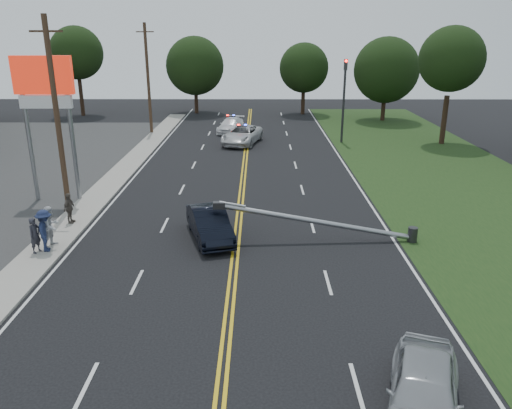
{
  "coord_description": "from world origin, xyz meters",
  "views": [
    {
      "loc": [
        1.0,
        -13.23,
        9.14
      ],
      "look_at": [
        0.9,
        8.3,
        1.7
      ],
      "focal_mm": 35.0,
      "sensor_mm": 36.0,
      "label": 1
    }
  ],
  "objects_px": {
    "waiting_sedan": "(424,392)",
    "bystander_b": "(51,226)",
    "utility_pole_mid": "(57,117)",
    "traffic_signal": "(344,94)",
    "bystander_d": "(69,208)",
    "emergency_a": "(242,135)",
    "fallen_streetlight": "(328,223)",
    "bystander_a": "(35,235)",
    "bystander_c": "(45,231)",
    "emergency_b": "(231,125)",
    "crashed_sedan": "(210,224)",
    "pylon_sign": "(45,94)",
    "utility_pole_far": "(148,79)"
  },
  "relations": [
    {
      "from": "traffic_signal",
      "to": "bystander_c",
      "type": "height_order",
      "value": "traffic_signal"
    },
    {
      "from": "pylon_sign",
      "to": "emergency_b",
      "type": "height_order",
      "value": "pylon_sign"
    },
    {
      "from": "utility_pole_mid",
      "to": "crashed_sedan",
      "type": "bearing_deg",
      "value": -24.78
    },
    {
      "from": "utility_pole_far",
      "to": "bystander_d",
      "type": "relative_size",
      "value": 6.48
    },
    {
      "from": "utility_pole_mid",
      "to": "fallen_streetlight",
      "type": "bearing_deg",
      "value": -16.64
    },
    {
      "from": "pylon_sign",
      "to": "emergency_a",
      "type": "bearing_deg",
      "value": 56.76
    },
    {
      "from": "traffic_signal",
      "to": "bystander_d",
      "type": "distance_m",
      "value": 26.23
    },
    {
      "from": "waiting_sedan",
      "to": "pylon_sign",
      "type": "bearing_deg",
      "value": 151.46
    },
    {
      "from": "utility_pole_mid",
      "to": "crashed_sedan",
      "type": "relative_size",
      "value": 2.27
    },
    {
      "from": "bystander_a",
      "to": "emergency_a",
      "type": "bearing_deg",
      "value": 1.77
    },
    {
      "from": "utility_pole_mid",
      "to": "bystander_b",
      "type": "relative_size",
      "value": 5.41
    },
    {
      "from": "fallen_streetlight",
      "to": "utility_pole_mid",
      "type": "relative_size",
      "value": 0.94
    },
    {
      "from": "utility_pole_far",
      "to": "waiting_sedan",
      "type": "xyz_separation_m",
      "value": [
        14.29,
        -37.11,
        -4.34
      ]
    },
    {
      "from": "utility_pole_far",
      "to": "waiting_sedan",
      "type": "height_order",
      "value": "utility_pole_far"
    },
    {
      "from": "bystander_b",
      "to": "emergency_b",
      "type": "bearing_deg",
      "value": 4.16
    },
    {
      "from": "pylon_sign",
      "to": "emergency_a",
      "type": "xyz_separation_m",
      "value": [
        10.09,
        15.4,
        -5.23
      ]
    },
    {
      "from": "utility_pole_mid",
      "to": "bystander_d",
      "type": "bearing_deg",
      "value": -67.63
    },
    {
      "from": "bystander_a",
      "to": "bystander_c",
      "type": "distance_m",
      "value": 0.44
    },
    {
      "from": "utility_pole_mid",
      "to": "pylon_sign",
      "type": "bearing_deg",
      "value": 123.02
    },
    {
      "from": "emergency_a",
      "to": "fallen_streetlight",
      "type": "bearing_deg",
      "value": -63.32
    },
    {
      "from": "utility_pole_mid",
      "to": "emergency_b",
      "type": "height_order",
      "value": "utility_pole_mid"
    },
    {
      "from": "traffic_signal",
      "to": "bystander_c",
      "type": "xyz_separation_m",
      "value": [
        -16.51,
        -23.32,
        -3.15
      ]
    },
    {
      "from": "utility_pole_mid",
      "to": "waiting_sedan",
      "type": "distance_m",
      "value": 21.25
    },
    {
      "from": "crashed_sedan",
      "to": "emergency_a",
      "type": "distance_m",
      "value": 21.08
    },
    {
      "from": "utility_pole_mid",
      "to": "emergency_a",
      "type": "xyz_separation_m",
      "value": [
        8.79,
        17.4,
        -4.32
      ]
    },
    {
      "from": "fallen_streetlight",
      "to": "emergency_a",
      "type": "xyz_separation_m",
      "value": [
        -4.59,
        21.4,
        -0.15
      ]
    },
    {
      "from": "waiting_sedan",
      "to": "bystander_b",
      "type": "bearing_deg",
      "value": 161.19
    },
    {
      "from": "bystander_a",
      "to": "bystander_b",
      "type": "bearing_deg",
      "value": -9.66
    },
    {
      "from": "utility_pole_mid",
      "to": "bystander_b",
      "type": "bearing_deg",
      "value": -77.72
    },
    {
      "from": "utility_pole_mid",
      "to": "crashed_sedan",
      "type": "xyz_separation_m",
      "value": [
        7.94,
        -3.67,
        -4.36
      ]
    },
    {
      "from": "crashed_sedan",
      "to": "bystander_d",
      "type": "xyz_separation_m",
      "value": [
        -7.14,
        1.71,
        0.17
      ]
    },
    {
      "from": "utility_pole_far",
      "to": "pylon_sign",
      "type": "bearing_deg",
      "value": -93.72
    },
    {
      "from": "emergency_b",
      "to": "bystander_d",
      "type": "relative_size",
      "value": 3.0
    },
    {
      "from": "crashed_sedan",
      "to": "bystander_b",
      "type": "bearing_deg",
      "value": 172.47
    },
    {
      "from": "traffic_signal",
      "to": "bystander_d",
      "type": "relative_size",
      "value": 4.57
    },
    {
      "from": "utility_pole_far",
      "to": "emergency_b",
      "type": "height_order",
      "value": "utility_pole_far"
    },
    {
      "from": "fallen_streetlight",
      "to": "utility_pole_mid",
      "type": "bearing_deg",
      "value": 163.36
    },
    {
      "from": "bystander_b",
      "to": "fallen_streetlight",
      "type": "bearing_deg",
      "value": -68.82
    },
    {
      "from": "emergency_a",
      "to": "bystander_a",
      "type": "xyz_separation_m",
      "value": [
        -8.18,
        -22.9,
        0.14
      ]
    },
    {
      "from": "traffic_signal",
      "to": "emergency_b",
      "type": "bearing_deg",
      "value": 155.17
    },
    {
      "from": "emergency_b",
      "to": "bystander_d",
      "type": "xyz_separation_m",
      "value": [
        -6.74,
        -24.56,
        0.22
      ]
    },
    {
      "from": "bystander_b",
      "to": "waiting_sedan",
      "type": "bearing_deg",
      "value": -110.41
    },
    {
      "from": "pylon_sign",
      "to": "crashed_sedan",
      "type": "bearing_deg",
      "value": -31.51
    },
    {
      "from": "pylon_sign",
      "to": "waiting_sedan",
      "type": "relative_size",
      "value": 1.84
    },
    {
      "from": "fallen_streetlight",
      "to": "bystander_b",
      "type": "distance_m",
      "value": 12.37
    },
    {
      "from": "waiting_sedan",
      "to": "fallen_streetlight",
      "type": "bearing_deg",
      "value": 113.77
    },
    {
      "from": "fallen_streetlight",
      "to": "emergency_b",
      "type": "bearing_deg",
      "value": 102.39
    },
    {
      "from": "utility_pole_mid",
      "to": "bystander_a",
      "type": "height_order",
      "value": "utility_pole_mid"
    },
    {
      "from": "bystander_a",
      "to": "bystander_c",
      "type": "height_order",
      "value": "bystander_c"
    },
    {
      "from": "emergency_a",
      "to": "bystander_c",
      "type": "bearing_deg",
      "value": -94.38
    }
  ]
}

